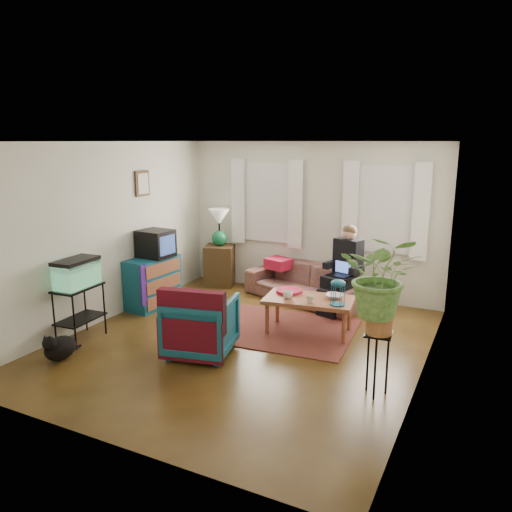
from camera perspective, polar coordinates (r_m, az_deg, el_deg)
The scene contains 31 objects.
floor at distance 6.69m, azimuth -1.55°, elevation -9.92°, with size 4.50×5.00×0.01m, color #4F2B14.
ceiling at distance 6.16m, azimuth -1.70°, elevation 12.95°, with size 4.50×5.00×0.01m, color white.
wall_back at distance 8.55m, azimuth 6.28°, elevation 4.16°, with size 4.50×0.01×2.60m, color silver.
wall_front at distance 4.32m, azimuth -17.40°, elevation -5.22°, with size 4.50×0.01×2.60m, color silver.
wall_left at distance 7.60m, azimuth -16.80°, elevation 2.56°, with size 0.01×5.00×2.60m, color silver.
wall_right at distance 5.63m, azimuth 19.07°, elevation -1.14°, with size 0.01×5.00×2.60m, color silver.
window_left at distance 8.80m, azimuth 1.36°, elevation 6.14°, with size 1.08×0.04×1.38m, color white.
window_right at distance 8.15m, azimuth 14.58°, elevation 5.17°, with size 1.08×0.04×1.38m, color white.
curtains_left at distance 8.73m, azimuth 1.13°, elevation 6.08°, with size 1.36×0.06×1.50m, color white.
curtains_right at distance 8.08m, azimuth 14.46°, elevation 5.10°, with size 1.36×0.06×1.50m, color white.
picture_frame at distance 8.13m, azimuth -12.82°, elevation 8.08°, with size 0.04×0.32×0.40m, color #3D2616.
area_rug at distance 7.14m, azimuth 2.89°, elevation -8.35°, with size 2.00×1.60×0.01m, color brown.
sofa at distance 8.29m, azimuth 5.69°, elevation -2.44°, with size 2.07×0.82×0.81m, color brown.
seated_person at distance 7.81m, azimuth 10.00°, elevation -1.94°, with size 0.52×0.64×1.23m, color black, non-canonical shape.
side_table at distance 9.19m, azimuth -4.14°, elevation -1.07°, with size 0.51×0.51×0.74m, color #3D2A17.
table_lamp at distance 9.05m, azimuth -4.21°, elevation 3.17°, with size 0.38×0.38×0.68m, color white, non-canonical shape.
dresser at distance 8.14m, azimuth -11.72°, elevation -2.95°, with size 0.45×0.90×0.81m, color #126F70.
crt_tv at distance 8.05m, azimuth -11.40°, elevation 1.41°, with size 0.49×0.45×0.43m, color black.
aquarium_stand at distance 7.07m, azimuth -19.47°, elevation -6.20°, with size 0.37×0.66×0.74m, color black.
aquarium at distance 6.92m, azimuth -19.82°, elevation -1.80°, with size 0.33×0.60×0.39m, color #7FD899.
black_cat at distance 6.59m, azimuth -21.48°, elevation -9.49°, with size 0.29×0.44×0.37m, color black.
armchair at distance 6.28m, azimuth -6.32°, elevation -7.57°, with size 0.79×0.74×0.81m, color #136273.
serape_throw at distance 5.95m, azimuth -7.40°, elevation -7.06°, with size 0.82×0.19×0.67m, color #9E0A0A.
coffee_table at distance 6.99m, azimuth 6.04°, elevation -6.75°, with size 1.21×0.66×0.50m, color brown.
cup_a at distance 6.85m, azimuth 3.66°, elevation -4.44°, with size 0.14×0.14×0.11m, color white.
cup_b at distance 6.70m, azimuth 6.19°, elevation -4.93°, with size 0.11×0.11×0.10m, color beige.
bowl at distance 6.95m, azimuth 8.95°, elevation -4.55°, with size 0.24×0.24×0.06m, color white.
snack_tray at distance 7.13m, azimuth 3.80°, elevation -4.02°, with size 0.37×0.37×0.04m, color #B21414.
birdcage at distance 6.63m, azimuth 9.34°, elevation -4.10°, with size 0.20×0.20×0.35m, color #115B6B, non-canonical shape.
plant_stand at distance 5.45m, azimuth 13.63°, elevation -11.92°, with size 0.29×0.29×0.69m, color black.
potted_plant at distance 5.17m, azimuth 14.11°, elevation -3.67°, with size 0.78×0.68×0.87m, color #599947.
Camera 1 is at (2.89, -5.43, 2.61)m, focal length 35.00 mm.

